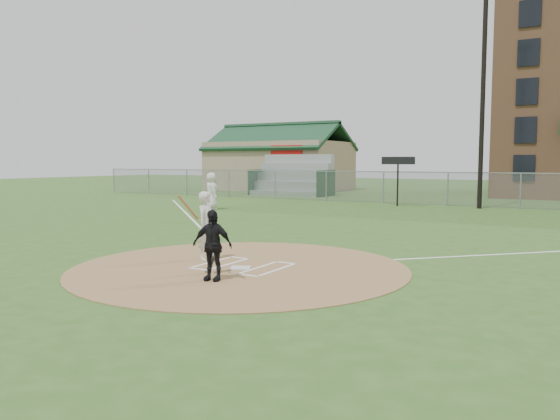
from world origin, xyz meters
The scene contains 14 objects.
ground centered at (0.00, 0.00, 0.00)m, with size 140.00×140.00×0.00m, color #2F561D.
dirt_circle centered at (0.00, 0.00, 0.01)m, with size 8.40×8.40×0.02m, color #9B7749.
home_plate centered at (0.13, -0.18, 0.04)m, with size 0.49×0.49×0.03m, color silver.
foul_line_third centered at (-9.00, 9.00, 0.01)m, with size 0.10×24.00×0.01m, color white.
catcher centered at (-0.09, -0.97, 0.51)m, with size 0.48×0.37×0.98m, color slate.
umpire centered at (0.33, -1.57, 0.81)m, with size 0.93×0.39×1.58m, color black.
ondeck_player centered at (-10.76, 13.00, 1.02)m, with size 0.99×0.65×2.03m, color silver.
batters_boxes centered at (0.00, 0.15, 0.03)m, with size 2.08×1.88×0.01m.
batter_at_plate centered at (-1.36, 0.42, 0.94)m, with size 0.70×1.03×1.84m.
outfield_fence centered at (0.00, 22.00, 1.02)m, with size 56.08×0.08×2.03m.
bleachers centered at (-13.00, 26.20, 1.59)m, with size 6.08×3.20×3.20m.
clubhouse centered at (-18.00, 32.99, 2.39)m, with size 12.20×8.71×6.23m.
light_pole centered at (2.00, 21.00, 6.61)m, with size 1.20×0.30×12.22m.
scoreboard_sign centered at (-2.50, 20.20, 2.39)m, with size 2.00×0.10×2.93m.
Camera 1 is at (7.63, -11.17, 2.67)m, focal length 35.00 mm.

